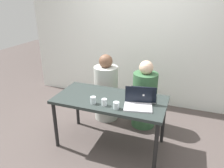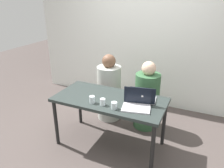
# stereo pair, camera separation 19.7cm
# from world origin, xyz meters

# --- Properties ---
(ground_plane) EXTENTS (12.00, 12.00, 0.00)m
(ground_plane) POSITION_xyz_m (0.00, 0.00, 0.00)
(ground_plane) COLOR #4D4340
(back_wall) EXTENTS (4.50, 0.10, 2.46)m
(back_wall) POSITION_xyz_m (0.00, 1.55, 1.23)
(back_wall) COLOR silver
(back_wall) RESTS_ON ground
(desk) EXTENTS (1.48, 0.72, 0.73)m
(desk) POSITION_xyz_m (0.00, 0.00, 0.66)
(desk) COLOR #29312F
(desk) RESTS_ON ground
(person_on_left) EXTENTS (0.42, 0.42, 1.14)m
(person_on_left) POSITION_xyz_m (-0.33, 0.67, 0.50)
(person_on_left) COLOR #B1B5AC
(person_on_left) RESTS_ON ground
(person_on_right) EXTENTS (0.46, 0.46, 1.10)m
(person_on_right) POSITION_xyz_m (0.33, 0.67, 0.49)
(person_on_right) COLOR #36623C
(person_on_right) RESTS_ON ground
(laptop_back_right) EXTENTS (0.35, 0.28, 0.22)m
(laptop_back_right) POSITION_xyz_m (0.43, 0.10, 0.78)
(laptop_back_right) COLOR silver
(laptop_back_right) RESTS_ON desk
(laptop_front_right) EXTENTS (0.38, 0.31, 0.23)m
(laptop_front_right) POSITION_xyz_m (0.40, -0.08, 0.78)
(laptop_front_right) COLOR silver
(laptop_front_right) RESTS_ON desk
(water_glass_center) EXTENTS (0.07, 0.07, 0.09)m
(water_glass_center) POSITION_xyz_m (-0.00, -0.21, 0.77)
(water_glass_center) COLOR white
(water_glass_center) RESTS_ON desk
(water_glass_left) EXTENTS (0.07, 0.07, 0.09)m
(water_glass_left) POSITION_xyz_m (-0.15, -0.21, 0.77)
(water_glass_left) COLOR silver
(water_glass_left) RESTS_ON desk
(water_glass_right) EXTENTS (0.07, 0.07, 0.09)m
(water_glass_right) POSITION_xyz_m (0.17, -0.23, 0.77)
(water_glass_right) COLOR silver
(water_glass_right) RESTS_ON desk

